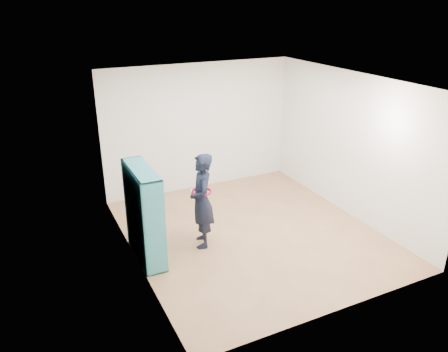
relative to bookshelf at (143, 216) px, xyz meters
name	(u,v)px	position (x,y,z in m)	size (l,w,h in m)	color
floor	(251,233)	(1.85, -0.07, -0.72)	(4.50, 4.50, 0.00)	#966744
ceiling	(255,81)	(1.85, -0.07, 1.88)	(4.50, 4.50, 0.00)	white
wall_left	(131,184)	(-0.15, -0.07, 0.58)	(0.02, 4.50, 2.60)	white
wall_right	(350,145)	(3.85, -0.07, 0.58)	(0.02, 4.50, 2.60)	white
wall_back	(199,128)	(1.85, 2.18, 0.58)	(4.00, 0.02, 2.60)	white
wall_front	(347,222)	(1.85, -2.32, 0.58)	(4.00, 0.02, 2.60)	white
bookshelf	(143,216)	(0.00, 0.00, 0.00)	(0.32, 1.11, 1.47)	teal
person	(202,201)	(0.96, -0.03, 0.06)	(0.53, 0.66, 1.56)	black
smartphone	(191,193)	(0.84, 0.10, 0.16)	(0.03, 0.09, 0.12)	silver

